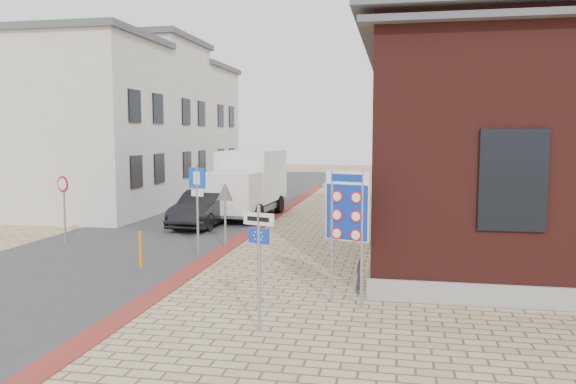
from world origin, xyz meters
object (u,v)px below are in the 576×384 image
Objects in this scene: sedan at (204,208)px; bollard at (141,250)px; border_sign at (347,209)px; essen_sign at (259,248)px; parking_sign at (197,194)px; box_truck at (247,183)px.

bollard is (0.78, -7.53, -0.21)m from sedan.
border_sign reaches higher than sedan.
parking_sign is (-3.41, 6.00, 0.36)m from essen_sign.
sedan is at bearing 95.94° from bollard.
box_truck is 10.50m from bollard.
sedan is 7.57m from bollard.
essen_sign is (4.19, -14.74, 0.05)m from box_truck.
essen_sign is 0.85× the size of parking_sign.
essen_sign is at bearing -108.11° from border_sign.
border_sign is (5.69, -12.74, 0.59)m from box_truck.
sedan is 1.57× the size of parking_sign.
sedan is 4.21× the size of bollard.
box_truck is 8.79m from parking_sign.
bollard is (-1.09, -1.70, -1.45)m from parking_sign.
border_sign is 1.22× the size of essen_sign.
border_sign is 2.80× the size of bollard.
parking_sign reaches higher than bollard.
essen_sign is 2.29× the size of bollard.
border_sign is at bearing -17.68° from parking_sign.
sedan is 12.02m from border_sign.
essen_sign reaches higher than bollard.
border_sign is at bearing -20.97° from bollard.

